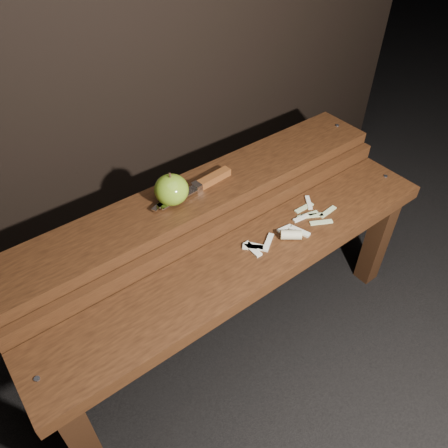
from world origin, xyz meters
TOP-DOWN VIEW (x-y plane):
  - ground at (0.00, 0.00)m, footprint 60.00×60.00m
  - bench_front_tier at (0.00, -0.06)m, footprint 1.20×0.20m
  - bench_rear_tier at (0.00, 0.17)m, footprint 1.20×0.21m
  - apple at (-0.09, 0.17)m, footprint 0.09×0.09m
  - knife at (0.02, 0.17)m, footprint 0.26×0.05m
  - apple_scraps at (0.14, -0.05)m, footprint 0.32×0.13m

SIDE VIEW (x-z plane):
  - ground at x=0.00m, z-range 0.00..0.00m
  - bench_front_tier at x=0.00m, z-range 0.14..0.56m
  - bench_rear_tier at x=0.00m, z-range 0.16..0.67m
  - apple_scraps at x=0.14m, z-range 0.41..0.44m
  - knife at x=0.02m, z-range 0.50..0.52m
  - apple at x=-0.09m, z-range 0.49..0.59m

